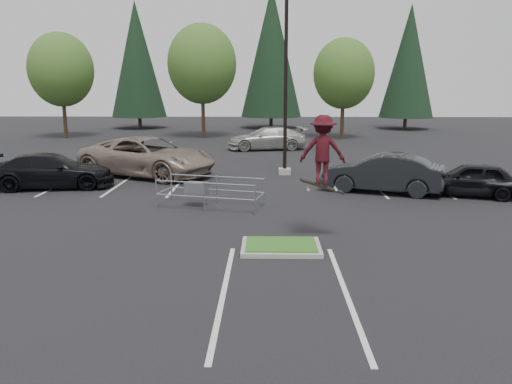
{
  "coord_description": "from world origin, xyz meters",
  "views": [
    {
      "loc": [
        -0.4,
        -13.29,
        4.48
      ],
      "look_at": [
        -0.73,
        1.5,
        1.31
      ],
      "focal_mm": 35.0,
      "sensor_mm": 36.0,
      "label": 1
    }
  ],
  "objects_px": {
    "skateboarder": "(323,151)",
    "car_r_charc": "(382,173)",
    "car_r_black": "(472,179)",
    "cart_corral": "(200,189)",
    "conif_c": "(409,62)",
    "decid_a": "(61,72)",
    "car_l_tan": "(146,156)",
    "conif_a": "(137,60)",
    "car_l_black": "(51,171)",
    "conif_b": "(271,52)",
    "decid_c": "(344,76)",
    "decid_b": "(202,67)",
    "car_far_silver": "(268,138)",
    "light_pole": "(286,84)"
  },
  "relations": [
    {
      "from": "decid_b",
      "to": "conif_a",
      "type": "bearing_deg",
      "value": 130.17
    },
    {
      "from": "decid_a",
      "to": "car_far_silver",
      "type": "distance_m",
      "value": 19.96
    },
    {
      "from": "decid_b",
      "to": "skateboarder",
      "type": "relative_size",
      "value": 4.21
    },
    {
      "from": "conif_c",
      "to": "decid_a",
      "type": "bearing_deg",
      "value": -163.52
    },
    {
      "from": "skateboarder",
      "to": "car_l_black",
      "type": "bearing_deg",
      "value": -25.21
    },
    {
      "from": "light_pole",
      "to": "car_far_silver",
      "type": "distance_m",
      "value": 10.72
    },
    {
      "from": "decid_c",
      "to": "car_l_tan",
      "type": "relative_size",
      "value": 1.2
    },
    {
      "from": "conif_b",
      "to": "cart_corral",
      "type": "distance_m",
      "value": 36.37
    },
    {
      "from": "cart_corral",
      "to": "car_far_silver",
      "type": "height_order",
      "value": "car_far_silver"
    },
    {
      "from": "conif_a",
      "to": "car_l_tan",
      "type": "bearing_deg",
      "value": -75.25
    },
    {
      "from": "decid_a",
      "to": "decid_b",
      "type": "distance_m",
      "value": 12.02
    },
    {
      "from": "skateboarder",
      "to": "car_r_charc",
      "type": "height_order",
      "value": "skateboarder"
    },
    {
      "from": "conif_a",
      "to": "car_r_black",
      "type": "xyz_separation_m",
      "value": [
        22.0,
        -33.0,
        -6.39
      ]
    },
    {
      "from": "car_r_charc",
      "to": "decid_b",
      "type": "bearing_deg",
      "value": -135.34
    },
    {
      "from": "decid_a",
      "to": "conif_a",
      "type": "bearing_deg",
      "value": 68.09
    },
    {
      "from": "decid_c",
      "to": "decid_b",
      "type": "bearing_deg",
      "value": 176.66
    },
    {
      "from": "decid_c",
      "to": "cart_corral",
      "type": "height_order",
      "value": "decid_c"
    },
    {
      "from": "car_far_silver",
      "to": "car_r_black",
      "type": "bearing_deg",
      "value": 18.67
    },
    {
      "from": "decid_c",
      "to": "conif_a",
      "type": "relative_size",
      "value": 0.64
    },
    {
      "from": "cart_corral",
      "to": "car_r_black",
      "type": "distance_m",
      "value": 11.11
    },
    {
      "from": "conif_c",
      "to": "car_r_black",
      "type": "relative_size",
      "value": 3.02
    },
    {
      "from": "cart_corral",
      "to": "skateboarder",
      "type": "xyz_separation_m",
      "value": [
        4.12,
        -3.96,
        1.95
      ]
    },
    {
      "from": "conif_b",
      "to": "car_l_tan",
      "type": "height_order",
      "value": "conif_b"
    },
    {
      "from": "decid_c",
      "to": "cart_corral",
      "type": "bearing_deg",
      "value": -109.72
    },
    {
      "from": "conif_b",
      "to": "car_far_silver",
      "type": "height_order",
      "value": "conif_b"
    },
    {
      "from": "skateboarder",
      "to": "decid_b",
      "type": "bearing_deg",
      "value": -68.33
    },
    {
      "from": "cart_corral",
      "to": "car_r_charc",
      "type": "bearing_deg",
      "value": 34.3
    },
    {
      "from": "conif_a",
      "to": "car_l_black",
      "type": "height_order",
      "value": "conif_a"
    },
    {
      "from": "conif_b",
      "to": "car_l_black",
      "type": "height_order",
      "value": "conif_b"
    },
    {
      "from": "conif_a",
      "to": "car_l_black",
      "type": "bearing_deg",
      "value": -82.8
    },
    {
      "from": "decid_c",
      "to": "conif_a",
      "type": "height_order",
      "value": "conif_a"
    },
    {
      "from": "light_pole",
      "to": "decid_c",
      "type": "relative_size",
      "value": 1.21
    },
    {
      "from": "car_r_black",
      "to": "cart_corral",
      "type": "bearing_deg",
      "value": -63.17
    },
    {
      "from": "conif_b",
      "to": "decid_b",
      "type": "bearing_deg",
      "value": -121.09
    },
    {
      "from": "conif_c",
      "to": "car_l_black",
      "type": "xyz_separation_m",
      "value": [
        -24.0,
        -31.18,
        -6.08
      ]
    },
    {
      "from": "conif_b",
      "to": "car_r_charc",
      "type": "distance_m",
      "value": 33.82
    },
    {
      "from": "conif_a",
      "to": "car_r_black",
      "type": "relative_size",
      "value": 3.14
    },
    {
      "from": "conif_c",
      "to": "conif_a",
      "type": "bearing_deg",
      "value": 178.98
    },
    {
      "from": "decid_c",
      "to": "car_l_black",
      "type": "xyz_separation_m",
      "value": [
        -15.99,
        -21.51,
        -4.49
      ]
    },
    {
      "from": "decid_a",
      "to": "light_pole",
      "type": "bearing_deg",
      "value": -44.25
    },
    {
      "from": "cart_corral",
      "to": "car_l_tan",
      "type": "distance_m",
      "value": 7.45
    },
    {
      "from": "conif_b",
      "to": "car_r_black",
      "type": "xyz_separation_m",
      "value": [
        8.0,
        -33.5,
        -7.14
      ]
    },
    {
      "from": "decid_c",
      "to": "car_l_black",
      "type": "relative_size",
      "value": 1.58
    },
    {
      "from": "decid_a",
      "to": "cart_corral",
      "type": "xyz_separation_m",
      "value": [
        15.08,
        -25.07,
        -4.9
      ]
    },
    {
      "from": "skateboarder",
      "to": "car_far_silver",
      "type": "relative_size",
      "value": 0.41
    },
    {
      "from": "conif_c",
      "to": "car_far_silver",
      "type": "xyz_separation_m",
      "value": [
        -14.37,
        -17.5,
        -6.04
      ]
    },
    {
      "from": "conif_a",
      "to": "car_l_tan",
      "type": "distance_m",
      "value": 30.1
    },
    {
      "from": "car_l_tan",
      "to": "skateboarder",
      "type": "bearing_deg",
      "value": -119.35
    },
    {
      "from": "skateboarder",
      "to": "car_far_silver",
      "type": "xyz_separation_m",
      "value": [
        -1.57,
        21.0,
        -1.84
      ]
    },
    {
      "from": "conif_a",
      "to": "cart_corral",
      "type": "relative_size",
      "value": 3.19
    }
  ]
}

